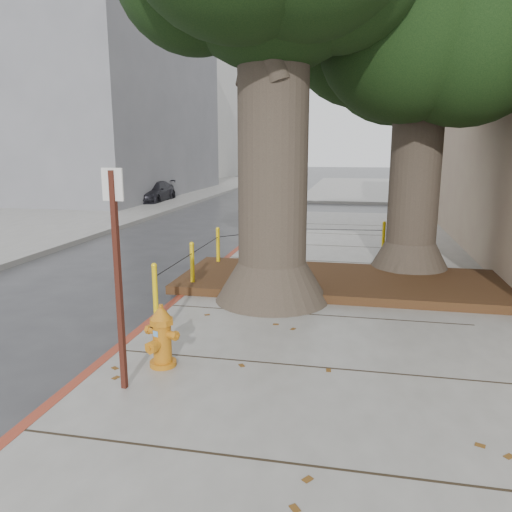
{
  "coord_description": "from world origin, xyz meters",
  "views": [
    {
      "loc": [
        1.15,
        -5.83,
        2.84
      ],
      "look_at": [
        -0.45,
        1.98,
        1.1
      ],
      "focal_mm": 35.0,
      "sensor_mm": 36.0,
      "label": 1
    }
  ],
  "objects_px": {
    "car_dark": "(152,192)",
    "fire_hydrant": "(162,336)",
    "signpost": "(118,268)",
    "car_silver": "(430,199)"
  },
  "relations": [
    {
      "from": "fire_hydrant",
      "to": "car_silver",
      "type": "bearing_deg",
      "value": 91.63
    },
    {
      "from": "car_dark",
      "to": "fire_hydrant",
      "type": "bearing_deg",
      "value": -69.09
    },
    {
      "from": "fire_hydrant",
      "to": "car_dark",
      "type": "bearing_deg",
      "value": 132.14
    },
    {
      "from": "car_silver",
      "to": "signpost",
      "type": "bearing_deg",
      "value": 164.71
    },
    {
      "from": "fire_hydrant",
      "to": "car_silver",
      "type": "relative_size",
      "value": 0.22
    },
    {
      "from": "signpost",
      "to": "car_silver",
      "type": "distance_m",
      "value": 19.29
    },
    {
      "from": "fire_hydrant",
      "to": "car_silver",
      "type": "distance_m",
      "value": 18.59
    },
    {
      "from": "fire_hydrant",
      "to": "signpost",
      "type": "relative_size",
      "value": 0.32
    },
    {
      "from": "fire_hydrant",
      "to": "car_dark",
      "type": "height_order",
      "value": "car_dark"
    },
    {
      "from": "signpost",
      "to": "car_dark",
      "type": "bearing_deg",
      "value": 118.18
    }
  ]
}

